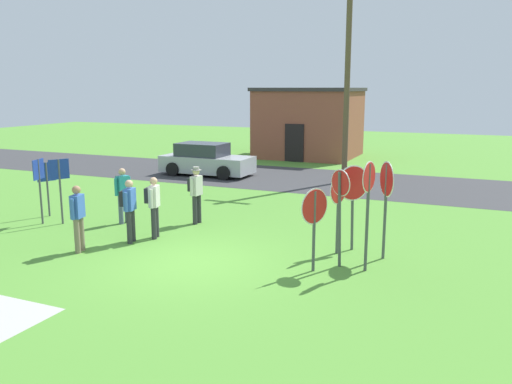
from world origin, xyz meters
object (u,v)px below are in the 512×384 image
object	(u,v)px
stop_sign_nearest	(314,215)
info_panel_leftmost	(60,179)
stop_sign_low_front	(386,192)
stop_sign_rear_right	(338,200)
stop_sign_rear_left	(340,203)
person_holding_notes	(129,206)
person_near_signs	(78,215)
info_panel_middle	(39,180)
info_panel_rightmost	(47,179)
utility_pole	(347,77)
stop_sign_tallest	(368,198)
person_in_dark_shirt	(154,203)
person_on_left	(196,191)
parked_car_on_street	(206,161)
person_with_sunhat	(123,193)
stop_sign_leaning_right	(353,192)

from	to	relation	value
stop_sign_nearest	info_panel_leftmost	size ratio (longest dim) A/B	0.96
stop_sign_low_front	stop_sign_rear_right	world-z (taller)	stop_sign_low_front
stop_sign_low_front	stop_sign_rear_left	distance (m)	1.32
stop_sign_rear_left	person_holding_notes	bearing A→B (deg)	-176.61
person_near_signs	info_panel_middle	distance (m)	3.47
stop_sign_nearest	info_panel_leftmost	bearing A→B (deg)	173.43
info_panel_rightmost	utility_pole	bearing A→B (deg)	54.40
stop_sign_tallest	stop_sign_rear_right	size ratio (longest dim) A/B	1.25
person_holding_notes	person_in_dark_shirt	world-z (taller)	same
person_holding_notes	info_panel_rightmost	xyz separation A→B (m)	(-4.20, 1.35, 0.22)
stop_sign_low_front	stop_sign_rear_left	world-z (taller)	stop_sign_low_front
person_holding_notes	info_panel_leftmost	size ratio (longest dim) A/B	0.86
person_on_left	person_in_dark_shirt	distance (m)	1.86
stop_sign_rear_right	info_panel_middle	size ratio (longest dim) A/B	1.01
stop_sign_nearest	info_panel_middle	xyz separation A→B (m)	(-8.79, 0.70, 0.07)
parked_car_on_street	person_on_left	world-z (taller)	person_on_left
utility_pole	person_in_dark_shirt	size ratio (longest dim) A/B	5.08
person_with_sunhat	stop_sign_rear_right	bearing A→B (deg)	-2.35
stop_sign_rear_right	info_panel_leftmost	world-z (taller)	stop_sign_rear_right
stop_sign_tallest	stop_sign_rear_left	bearing A→B (deg)	177.57
stop_sign_tallest	info_panel_rightmost	size ratio (longest dim) A/B	1.43
parked_car_on_street	info_panel_rightmost	xyz separation A→B (m)	(-0.65, -9.16, 0.51)
info_panel_middle	info_panel_rightmost	world-z (taller)	info_panel_middle
parked_car_on_street	person_with_sunhat	size ratio (longest dim) A/B	2.55
utility_pole	stop_sign_nearest	xyz separation A→B (m)	(2.23, -11.45, -3.19)
parked_car_on_street	stop_sign_rear_right	xyz separation A→B (m)	(8.83, -9.20, 0.67)
stop_sign_leaning_right	stop_sign_rear_right	bearing A→B (deg)	-118.10
stop_sign_tallest	person_holding_notes	xyz separation A→B (m)	(-6.21, -0.30, -0.70)
person_in_dark_shirt	stop_sign_low_front	bearing A→B (deg)	6.89
stop_sign_low_front	stop_sign_leaning_right	world-z (taller)	stop_sign_low_front
person_holding_notes	person_on_left	bearing A→B (deg)	76.23
parked_car_on_street	stop_sign_tallest	distance (m)	14.15
person_on_left	person_near_signs	world-z (taller)	person_on_left
stop_sign_leaning_right	person_in_dark_shirt	distance (m)	5.33
person_in_dark_shirt	stop_sign_rear_left	bearing A→B (deg)	-2.99
stop_sign_rear_left	person_holding_notes	xyz separation A→B (m)	(-5.57, -0.33, -0.52)
stop_sign_tallest	info_panel_rightmost	world-z (taller)	stop_sign_tallest
info_panel_middle	stop_sign_tallest	bearing A→B (deg)	-1.25
person_on_left	person_holding_notes	size ratio (longest dim) A/B	1.03
utility_pole	person_with_sunhat	distance (m)	11.18
stop_sign_rear_right	info_panel_leftmost	xyz separation A→B (m)	(-8.37, -0.54, 0.01)
info_panel_leftmost	stop_sign_low_front	bearing A→B (deg)	3.44
utility_pole	stop_sign_nearest	world-z (taller)	utility_pole
stop_sign_tallest	person_with_sunhat	bearing A→B (deg)	170.52
stop_sign_nearest	info_panel_middle	distance (m)	8.81
person_with_sunhat	person_near_signs	xyz separation A→B (m)	(0.77, -2.77, 0.00)
stop_sign_nearest	utility_pole	bearing A→B (deg)	101.04
utility_pole	stop_sign_low_front	world-z (taller)	utility_pole
stop_sign_rear_left	stop_sign_rear_right	xyz separation A→B (m)	(-0.29, 0.97, -0.15)
stop_sign_rear_left	stop_sign_rear_right	distance (m)	1.03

